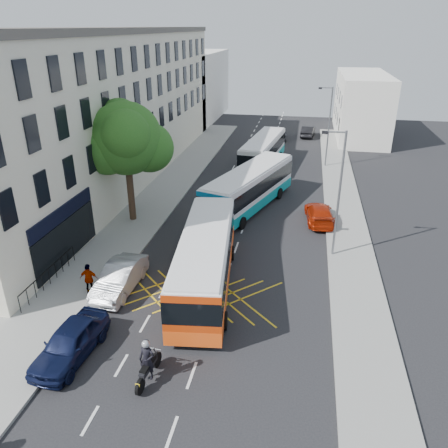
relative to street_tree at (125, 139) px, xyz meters
The scene contains 20 objects.
ground 18.33m from the street_tree, 60.38° to the right, with size 120.00×120.00×0.00m, color black.
pavement_left 6.22m from the street_tree, 73.47° to the left, with size 5.00×70.00×0.15m, color gray.
pavement_right 17.17m from the street_tree, ahead, with size 3.00×70.00×0.15m, color gray.
terrace_main 11.00m from the street_tree, 119.95° to the left, with size 8.30×45.00×13.50m.
terrace_far 40.43m from the street_tree, 97.81° to the left, with size 8.00×20.00×10.00m, color silver.
building_right 38.43m from the street_tree, 59.43° to the left, with size 6.00×18.00×8.00m, color silver.
street_tree is the anchor object (origin of this frame).
lamp_near 15.10m from the street_tree, 11.40° to the right, with size 1.45×0.15×8.00m.
lamp_far 22.57m from the street_tree, 49.19° to the left, with size 1.45×0.15×8.00m.
railings 11.22m from the street_tree, 97.02° to the right, with size 0.08×5.60×1.14m, color black, non-canonical shape.
bus_near 11.88m from the street_tree, 46.52° to the right, with size 4.02×11.80×3.25m.
bus_mid 10.41m from the street_tree, 26.06° to the left, with size 6.26×11.93×3.28m.
bus_far 18.53m from the street_tree, 62.47° to the left, with size 3.90×11.26×3.10m.
motorbike 17.78m from the street_tree, 66.38° to the right, with size 0.76×2.32×2.06m.
parked_car_blue 16.06m from the street_tree, 78.88° to the right, with size 1.84×4.57×1.56m, color black.
parked_car_silver 11.17m from the street_tree, 72.58° to the right, with size 1.65×4.75×1.56m, color #9C9FA3.
red_hatchback 15.28m from the street_tree, ahead, with size 1.93×4.74×1.37m, color #AA2207.
distant_car_grey 30.41m from the street_tree, 72.72° to the left, with size 2.30×4.98×1.39m, color #393B40.
distant_car_dark 33.70m from the street_tree, 67.31° to the left, with size 1.53×4.39×1.45m, color black.
pedestrian_far 11.46m from the street_tree, 81.48° to the right, with size 1.05×0.44×1.79m, color gray.
Camera 1 is at (3.99, -13.80, 13.62)m, focal length 35.00 mm.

